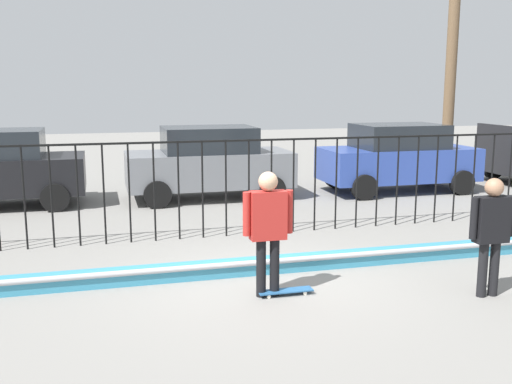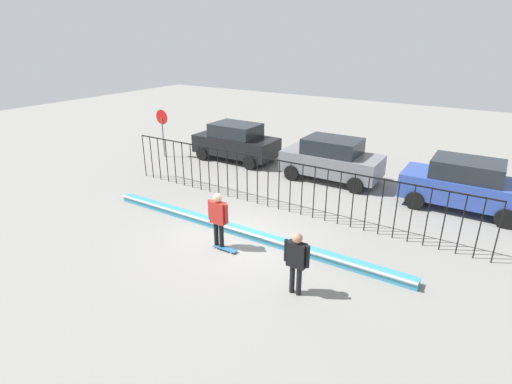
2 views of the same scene
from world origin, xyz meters
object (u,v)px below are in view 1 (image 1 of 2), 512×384
(parked_car_blue, at_px, (398,157))
(skateboarder, at_px, (268,222))
(parked_car_gray, at_px, (209,162))
(skateboard, at_px, (285,291))
(camera_operator, at_px, (492,226))

(parked_car_blue, bearing_deg, skateboarder, -131.91)
(parked_car_gray, xyz_separation_m, parked_car_blue, (5.33, -0.34, 0.00))
(skateboard, height_order, camera_operator, camera_operator)
(parked_car_gray, distance_m, parked_car_blue, 5.34)
(skateboarder, bearing_deg, parked_car_gray, 78.04)
(camera_operator, bearing_deg, parked_car_gray, -52.29)
(parked_car_blue, bearing_deg, parked_car_gray, 173.78)
(skateboarder, distance_m, parked_car_gray, 7.53)
(skateboard, xyz_separation_m, parked_car_blue, (5.63, 7.21, 0.91))
(skateboarder, xyz_separation_m, camera_operator, (3.03, -0.82, -0.05))
(skateboarder, relative_size, parked_car_blue, 0.42)
(camera_operator, distance_m, parked_car_gray, 8.69)
(skateboarder, height_order, parked_car_blue, parked_car_blue)
(camera_operator, relative_size, parked_car_blue, 0.40)
(skateboard, relative_size, parked_car_blue, 0.19)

